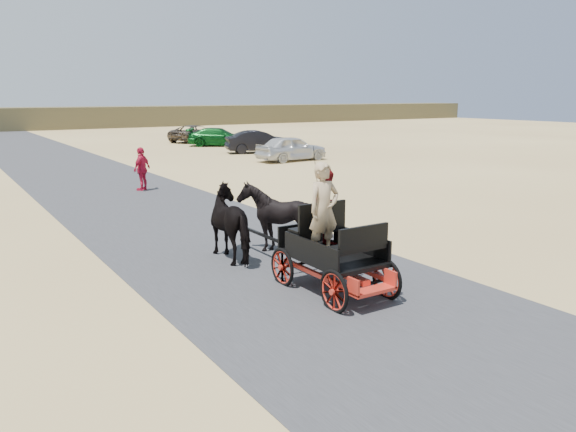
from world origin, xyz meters
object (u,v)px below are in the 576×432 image
horse_right (276,217)px  car_b (259,142)px  pedestrian (142,169)px  car_c (219,137)px  carriage (333,273)px  car_d (196,133)px  horse_left (235,223)px  car_a (291,148)px

horse_right → car_b: (11.61, 20.98, -0.12)m
pedestrian → horse_right: bearing=50.7°
car_b → car_c: (-0.06, 5.94, -0.06)m
car_b → pedestrian: bearing=149.2°
carriage → car_d: bearing=70.5°
horse_right → car_d: size_ratio=0.35×
horse_left → car_d: bearing=-112.1°
carriage → car_a: size_ratio=0.56×
carriage → car_b: car_b is taller
horse_left → car_b: (12.71, 20.98, -0.12)m
carriage → pedestrian: (0.76, 13.50, 0.50)m
pedestrian → car_c: size_ratio=0.37×
carriage → pedestrian: pedestrian is taller
car_c → horse_right: bearing=-169.2°
horse_left → car_a: (11.94, 15.95, -0.12)m
car_b → carriage: bearing=169.7°
pedestrian → car_d: size_ratio=0.36×
pedestrian → car_b: pedestrian is taller
carriage → car_d: size_ratio=0.50×
pedestrian → car_b: (11.40, 10.48, -0.14)m
pedestrian → car_a: pedestrian is taller
pedestrian → car_d: bearing=-156.8°
horse_right → car_c: 29.29m
car_a → horse_left: bearing=139.8°
car_c → car_d: car_d is taller
car_b → car_a: bearing=-172.1°
pedestrian → car_a: size_ratio=0.40×
horse_right → car_b: size_ratio=0.38×
pedestrian → car_a: 11.95m
car_a → car_d: size_ratio=0.88×
horse_left → car_d: size_ratio=0.41×
horse_left → car_b: size_ratio=0.45×
horse_right → pedestrian: pedestrian is taller
horse_left → car_c: horse_left is taller
carriage → horse_left: size_ratio=1.20×
pedestrian → car_b: 15.49m
horse_left → car_b: bearing=-121.2°
horse_right → carriage: bearing=79.6°
car_c → car_d: (0.15, 4.62, 0.00)m
car_c → car_d: bearing=32.1°
horse_right → car_a: horse_right is taller
horse_left → pedestrian: bearing=-97.1°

